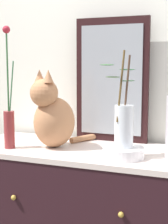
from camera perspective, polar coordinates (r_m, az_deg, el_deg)
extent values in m
cube|color=silver|center=(1.93, 3.33, 7.73)|extent=(4.40, 0.08, 2.60)
cube|color=beige|center=(1.69, 0.00, -6.50)|extent=(1.15, 0.47, 0.02)
sphere|color=#B79338|center=(1.65, -11.68, -13.81)|extent=(0.02, 0.02, 0.02)
sphere|color=#B79338|center=(1.45, 6.19, -16.67)|extent=(0.02, 0.02, 0.02)
cube|color=black|center=(1.82, 4.66, 5.28)|extent=(0.39, 0.03, 0.65)
cube|color=gray|center=(1.80, 4.52, 5.26)|extent=(0.33, 0.01, 0.57)
ellipsoid|color=#AF764E|center=(1.70, -4.97, -1.71)|extent=(0.27, 0.28, 0.25)
sphere|color=#AF764E|center=(1.65, -6.68, 3.18)|extent=(0.14, 0.14, 0.14)
cone|color=#AF764E|center=(1.61, -5.99, 5.98)|extent=(0.05, 0.05, 0.06)
cone|color=#AF764E|center=(1.67, -7.44, 6.02)|extent=(0.05, 0.05, 0.06)
cylinder|color=#AF764E|center=(1.84, 0.14, -4.39)|extent=(0.12, 0.18, 0.03)
cylinder|color=maroon|center=(1.71, -12.36, -2.89)|extent=(0.05, 0.05, 0.18)
cylinder|color=#336337|center=(1.68, -12.63, 6.39)|extent=(0.01, 0.01, 0.37)
sphere|color=maroon|center=(1.69, -12.84, 13.26)|extent=(0.04, 0.04, 0.04)
cylinder|color=#2D633C|center=(1.67, -12.00, 4.22)|extent=(0.03, 0.01, 0.24)
cylinder|color=white|center=(1.52, 6.59, -6.70)|extent=(0.18, 0.18, 0.05)
cylinder|color=silver|center=(1.50, 6.66, -2.39)|extent=(0.08, 0.08, 0.19)
cylinder|color=#4A3425|center=(1.49, 7.13, 3.88)|extent=(0.03, 0.02, 0.29)
ellipsoid|color=#3B6041|center=(1.51, 7.34, 5.19)|extent=(0.07, 0.08, 0.01)
ellipsoid|color=#2B5B37|center=(1.52, 7.23, 7.04)|extent=(0.08, 0.05, 0.01)
cylinder|color=#4C3B1D|center=(1.48, 6.16, 4.37)|extent=(0.02, 0.09, 0.31)
ellipsoid|color=#3A5C2E|center=(1.50, 4.81, 5.84)|extent=(0.08, 0.05, 0.01)
ellipsoid|color=#305E30|center=(1.49, 3.83, 7.86)|extent=(0.08, 0.05, 0.01)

